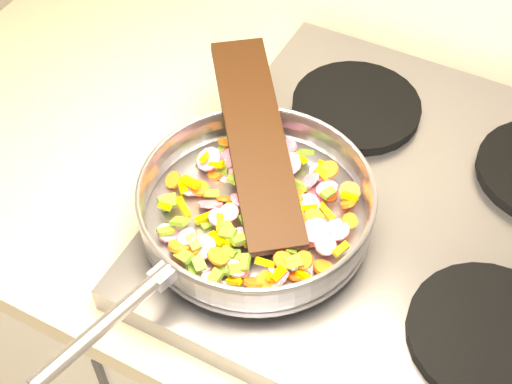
% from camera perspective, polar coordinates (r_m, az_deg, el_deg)
% --- Properties ---
extents(cooktop, '(0.60, 0.60, 0.04)m').
position_cam_1_polar(cooktop, '(0.97, 12.29, -2.12)').
color(cooktop, '#939399').
rests_on(cooktop, counter_top).
extents(grate_fl, '(0.19, 0.19, 0.02)m').
position_cam_1_polar(grate_fl, '(0.89, 1.15, -4.04)').
color(grate_fl, black).
rests_on(grate_fl, cooktop).
extents(grate_fr, '(0.19, 0.19, 0.02)m').
position_cam_1_polar(grate_fr, '(0.86, 18.23, -10.82)').
color(grate_fr, black).
rests_on(grate_fr, cooktop).
extents(grate_bl, '(0.19, 0.19, 0.02)m').
position_cam_1_polar(grate_bl, '(1.07, 8.02, 6.80)').
color(grate_bl, black).
rests_on(grate_bl, cooktop).
extents(saute_pan, '(0.33, 0.50, 0.06)m').
position_cam_1_polar(saute_pan, '(0.88, -0.11, -0.90)').
color(saute_pan, '#9E9EA5').
rests_on(saute_pan, grate_fl).
extents(vegetable_heap, '(0.26, 0.27, 0.04)m').
position_cam_1_polar(vegetable_heap, '(0.89, 0.30, -1.17)').
color(vegetable_heap, '#E0BA00').
rests_on(vegetable_heap, saute_pan).
extents(wooden_spatula, '(0.25, 0.30, 0.08)m').
position_cam_1_polar(wooden_spatula, '(0.92, 0.00, 4.27)').
color(wooden_spatula, black).
rests_on(wooden_spatula, saute_pan).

